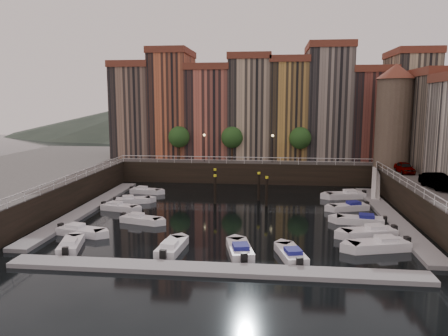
# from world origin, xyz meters

# --- Properties ---
(ground) EXTENTS (200.00, 200.00, 0.00)m
(ground) POSITION_xyz_m (0.00, 0.00, 0.00)
(ground) COLOR black
(ground) RESTS_ON ground
(quay_far) EXTENTS (80.00, 20.00, 3.00)m
(quay_far) POSITION_xyz_m (0.00, 26.00, 1.50)
(quay_far) COLOR black
(quay_far) RESTS_ON ground
(dock_left) EXTENTS (2.00, 28.00, 0.35)m
(dock_left) POSITION_xyz_m (-16.20, -1.00, 0.17)
(dock_left) COLOR gray
(dock_left) RESTS_ON ground
(dock_right) EXTENTS (2.00, 28.00, 0.35)m
(dock_right) POSITION_xyz_m (16.20, -1.00, 0.17)
(dock_right) COLOR gray
(dock_right) RESTS_ON ground
(dock_near) EXTENTS (30.00, 2.00, 0.35)m
(dock_near) POSITION_xyz_m (0.00, -17.00, 0.17)
(dock_near) COLOR gray
(dock_near) RESTS_ON ground
(mountains) EXTENTS (145.00, 100.00, 18.00)m
(mountains) POSITION_xyz_m (1.72, 110.00, 7.92)
(mountains) COLOR #2D382D
(mountains) RESTS_ON ground
(far_terrace) EXTENTS (48.70, 10.30, 17.50)m
(far_terrace) POSITION_xyz_m (3.31, 23.50, 10.95)
(far_terrace) COLOR #876956
(far_terrace) RESTS_ON quay_far
(corner_tower) EXTENTS (5.20, 5.20, 13.80)m
(corner_tower) POSITION_xyz_m (20.00, 14.50, 10.19)
(corner_tower) COLOR #6B5B4C
(corner_tower) RESTS_ON quay_right
(promenade_trees) EXTENTS (21.20, 3.20, 5.20)m
(promenade_trees) POSITION_xyz_m (-1.33, 18.20, 6.58)
(promenade_trees) COLOR black
(promenade_trees) RESTS_ON quay_far
(street_lamps) EXTENTS (10.36, 0.36, 4.18)m
(street_lamps) POSITION_xyz_m (-1.00, 17.20, 5.90)
(street_lamps) COLOR black
(street_lamps) RESTS_ON quay_far
(railings) EXTENTS (36.08, 34.04, 0.52)m
(railings) POSITION_xyz_m (0.00, 4.88, 3.79)
(railings) COLOR white
(railings) RESTS_ON ground
(gangway) EXTENTS (2.78, 8.32, 3.73)m
(gangway) POSITION_xyz_m (17.10, 10.00, 1.92)
(gangway) COLOR white
(gangway) RESTS_ON ground
(mooring_pilings) EXTENTS (6.98, 5.38, 3.78)m
(mooring_pilings) POSITION_xyz_m (0.01, 5.07, 1.65)
(mooring_pilings) COLOR black
(mooring_pilings) RESTS_ON ground
(boat_left_1) EXTENTS (4.65, 2.56, 1.04)m
(boat_left_1) POSITION_xyz_m (-13.13, -9.81, 0.35)
(boat_left_1) COLOR white
(boat_left_1) RESTS_ON ground
(boat_left_2) EXTENTS (4.37, 2.39, 0.98)m
(boat_left_2) POSITION_xyz_m (-12.80, -0.70, 0.33)
(boat_left_2) COLOR white
(boat_left_2) RESTS_ON ground
(boat_left_3) EXTENTS (4.33, 2.79, 0.97)m
(boat_left_3) POSITION_xyz_m (-12.45, 2.78, 0.33)
(boat_left_3) COLOR white
(boat_left_3) RESTS_ON ground
(boat_left_4) EXTENTS (4.21, 2.01, 0.95)m
(boat_left_4) POSITION_xyz_m (-12.52, 8.35, 0.32)
(boat_left_4) COLOR white
(boat_left_4) RESTS_ON ground
(boat_right_0) EXTENTS (5.25, 3.10, 1.18)m
(boat_right_0) POSITION_xyz_m (12.80, -10.96, 0.40)
(boat_right_0) COLOR white
(boat_right_0) RESTS_ON ground
(boat_right_1) EXTENTS (5.12, 3.01, 1.15)m
(boat_right_1) POSITION_xyz_m (12.75, -7.49, 0.39)
(boat_right_1) COLOR white
(boat_right_1) RESTS_ON ground
(boat_right_2) EXTENTS (4.81, 2.31, 1.08)m
(boat_right_2) POSITION_xyz_m (12.81, -3.34, 0.36)
(boat_right_2) COLOR white
(boat_right_2) RESTS_ON ground
(boat_right_3) EXTENTS (4.54, 2.83, 1.02)m
(boat_right_3) POSITION_xyz_m (12.63, 2.21, 0.34)
(boat_right_3) COLOR white
(boat_right_3) RESTS_ON ground
(boat_right_4) EXTENTS (5.06, 2.78, 1.13)m
(boat_right_4) POSITION_xyz_m (13.22, 8.22, 0.38)
(boat_right_4) COLOR white
(boat_right_4) RESTS_ON ground
(boat_near_0) EXTENTS (2.52, 4.40, 0.99)m
(boat_near_0) POSITION_xyz_m (-12.24, -13.52, 0.33)
(boat_near_0) COLOR white
(boat_near_0) RESTS_ON ground
(boat_near_1) EXTENTS (1.97, 4.59, 1.04)m
(boat_near_1) POSITION_xyz_m (-3.91, -13.23, 0.35)
(boat_near_1) COLOR white
(boat_near_1) RESTS_ON ground
(boat_near_2) EXTENTS (2.61, 4.80, 1.08)m
(boat_near_2) POSITION_xyz_m (1.59, -13.26, 0.36)
(boat_near_2) COLOR white
(boat_near_2) RESTS_ON ground
(boat_near_3) EXTENTS (2.60, 4.54, 1.02)m
(boat_near_3) POSITION_xyz_m (5.57, -13.77, 0.34)
(boat_near_3) COLOR white
(boat_near_3) RESTS_ON ground
(car_a) EXTENTS (1.82, 4.12, 1.38)m
(car_a) POSITION_xyz_m (20.34, 9.47, 3.69)
(car_a) COLOR gray
(car_a) RESTS_ON quay_right
(car_b) EXTENTS (2.38, 4.90, 1.55)m
(car_b) POSITION_xyz_m (20.78, -0.22, 3.77)
(car_b) COLOR gray
(car_b) RESTS_ON quay_right
(boat_extra_327) EXTENTS (4.40, 2.54, 0.98)m
(boat_extra_327) POSITION_xyz_m (-8.93, -5.33, 0.33)
(boat_extra_327) COLOR white
(boat_extra_327) RESTS_ON ground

